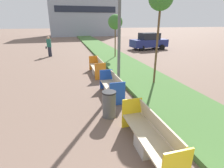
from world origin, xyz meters
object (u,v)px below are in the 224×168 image
at_px(bench_blue_frame, 112,88).
at_px(sapling_tree_far, 115,22).
at_px(litter_bin, 109,104).
at_px(bench_orange_frame, 97,68).
at_px(parked_car_distant, 149,41).
at_px(pedestrian_walking, 49,46).
at_px(bench_yellow_frame, 150,138).

xyz_separation_m(bench_blue_frame, sapling_tree_far, (2.39, 7.84, 2.67)).
relative_size(litter_bin, sapling_tree_far, 0.25).
bearing_deg(litter_bin, bench_orange_frame, 83.84).
bearing_deg(bench_blue_frame, litter_bin, -108.01).
height_order(sapling_tree_far, parked_car_distant, sapling_tree_far).
distance_m(bench_blue_frame, parked_car_distant, 14.29).
height_order(bench_blue_frame, bench_orange_frame, same).
bearing_deg(pedestrian_walking, bench_orange_frame, -65.04).
distance_m(litter_bin, parked_car_distant, 16.02).
relative_size(bench_yellow_frame, bench_orange_frame, 1.02).
bearing_deg(sapling_tree_far, bench_yellow_frame, -101.75).
xyz_separation_m(sapling_tree_far, pedestrian_walking, (-5.60, 2.55, -2.10)).
bearing_deg(parked_car_distant, bench_orange_frame, -137.42).
bearing_deg(bench_orange_frame, bench_blue_frame, -90.07).
distance_m(sapling_tree_far, pedestrian_walking, 6.50).
bearing_deg(sapling_tree_far, litter_bin, -107.13).
height_order(sapling_tree_far, pedestrian_walking, sapling_tree_far).
bearing_deg(bench_yellow_frame, parked_car_distant, 63.90).
xyz_separation_m(bench_orange_frame, pedestrian_walking, (-3.22, 6.91, 0.56)).
xyz_separation_m(litter_bin, sapling_tree_far, (2.94, 9.54, 2.57)).
relative_size(bench_orange_frame, sapling_tree_far, 0.62).
xyz_separation_m(bench_yellow_frame, sapling_tree_far, (2.38, 11.44, 2.66)).
xyz_separation_m(bench_blue_frame, parked_car_distant, (7.67, 12.04, 0.55)).
relative_size(bench_blue_frame, litter_bin, 2.08).
bearing_deg(bench_blue_frame, parked_car_distant, 57.50).
xyz_separation_m(bench_yellow_frame, pedestrian_walking, (-3.22, 13.99, 0.56)).
distance_m(bench_yellow_frame, pedestrian_walking, 14.36).
height_order(bench_orange_frame, sapling_tree_far, sapling_tree_far).
bearing_deg(pedestrian_walking, litter_bin, -77.59).
relative_size(bench_yellow_frame, pedestrian_walking, 1.28).
bearing_deg(bench_orange_frame, parked_car_distant, 48.18).
relative_size(sapling_tree_far, pedestrian_walking, 2.01).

